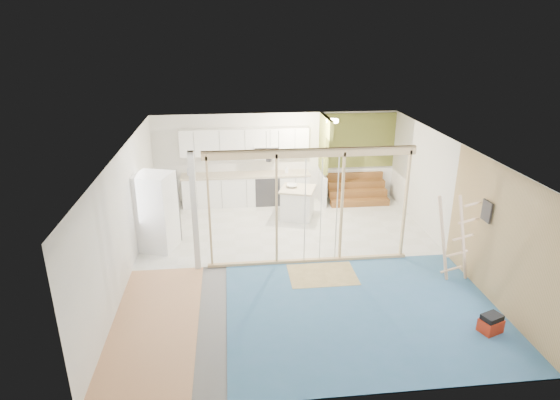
{
  "coord_description": "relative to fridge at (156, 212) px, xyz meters",
  "views": [
    {
      "loc": [
        -1.33,
        -9.05,
        4.95
      ],
      "look_at": [
        -0.26,
        0.6,
        1.27
      ],
      "focal_mm": 30.0,
      "sensor_mm": 36.0,
      "label": 1
    }
  ],
  "objects": [
    {
      "name": "room",
      "position": [
        3.06,
        -1.07,
        0.39
      ],
      "size": [
        7.01,
        8.01,
        2.61
      ],
      "color": "slate",
      "rests_on": "ground"
    },
    {
      "name": "stud_frame",
      "position": [
        2.78,
        -1.07,
        0.69
      ],
      "size": [
        4.66,
        0.14,
        2.6
      ],
      "color": "#D8C084",
      "rests_on": "room"
    },
    {
      "name": "sheathing_panel",
      "position": [
        6.54,
        -3.07,
        0.39
      ],
      "size": [
        0.02,
        4.0,
        2.6
      ],
      "primitive_type": "cube",
      "color": "tan",
      "rests_on": "room"
    },
    {
      "name": "soap_bottle_b",
      "position": [
        3.33,
        2.61,
        0.12
      ],
      "size": [
        0.11,
        0.11,
        0.2
      ],
      "primitive_type": "imported",
      "rotation": [
        0.0,
        0.0,
        -0.24
      ],
      "color": "white",
      "rests_on": "base_cabinets"
    },
    {
      "name": "green_partition",
      "position": [
        5.1,
        2.59,
        0.03
      ],
      "size": [
        2.25,
        1.51,
        2.6
      ],
      "color": "olive",
      "rests_on": "room"
    },
    {
      "name": "pot_rack",
      "position": [
        2.75,
        0.82,
        1.08
      ],
      "size": [
        0.52,
        0.52,
        0.72
      ],
      "color": "black",
      "rests_on": "room"
    },
    {
      "name": "bowl",
      "position": [
        3.34,
        1.57,
        -0.02
      ],
      "size": [
        0.33,
        0.33,
        0.07
      ],
      "primitive_type": "imported",
      "rotation": [
        0.0,
        0.0,
        -0.14
      ],
      "color": "silver",
      "rests_on": "island"
    },
    {
      "name": "toolbox",
      "position": [
        6.03,
        -3.88,
        -0.75
      ],
      "size": [
        0.44,
        0.38,
        0.35
      ],
      "rotation": [
        0.0,
        0.0,
        0.36
      ],
      "color": "#B12710",
      "rests_on": "room"
    },
    {
      "name": "soap_bottle_a",
      "position": [
        0.56,
        2.67,
        0.16
      ],
      "size": [
        0.13,
        0.13,
        0.29
      ],
      "primitive_type": "imported",
      "rotation": [
        0.0,
        0.0,
        0.2
      ],
      "color": "silver",
      "rests_on": "base_cabinets"
    },
    {
      "name": "ladder",
      "position": [
        6.12,
        -2.16,
        0.04
      ],
      "size": [
        1.0,
        0.07,
        1.86
      ],
      "rotation": [
        0.0,
        0.0,
        0.06
      ],
      "color": "#DBAF86",
      "rests_on": "room"
    },
    {
      "name": "upper_cabinets",
      "position": [
        2.22,
        2.74,
        0.91
      ],
      "size": [
        3.6,
        0.41,
        0.85
      ],
      "color": "white",
      "rests_on": "room"
    },
    {
      "name": "ceiling_light",
      "position": [
        4.46,
        1.93,
        1.63
      ],
      "size": [
        0.32,
        0.32,
        0.08
      ],
      "primitive_type": "cylinder",
      "color": "#FFEABF",
      "rests_on": "room"
    },
    {
      "name": "floor_overlays",
      "position": [
        3.13,
        -1.01,
        -0.9
      ],
      "size": [
        7.0,
        8.0,
        0.03
      ],
      "color": "silver",
      "rests_on": "room"
    },
    {
      "name": "electrical_panel",
      "position": [
        6.49,
        -2.47,
        0.74
      ],
      "size": [
        0.04,
        0.3,
        0.4
      ],
      "primitive_type": "cube",
      "color": "#37363B",
      "rests_on": "room"
    },
    {
      "name": "fridge",
      "position": [
        0.0,
        0.0,
        0.0
      ],
      "size": [
        1.0,
        0.97,
        1.83
      ],
      "rotation": [
        0.0,
        0.0,
        -0.31
      ],
      "color": "white",
      "rests_on": "room"
    },
    {
      "name": "base_cabinets",
      "position": [
        1.45,
        2.29,
        -0.45
      ],
      "size": [
        4.45,
        2.24,
        0.93
      ],
      "color": "white",
      "rests_on": "room"
    },
    {
      "name": "island",
      "position": [
        3.48,
        1.45,
        -0.49
      ],
      "size": [
        1.11,
        1.11,
        0.86
      ],
      "rotation": [
        0.0,
        0.0,
        -0.32
      ],
      "color": "white",
      "rests_on": "room"
    }
  ]
}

